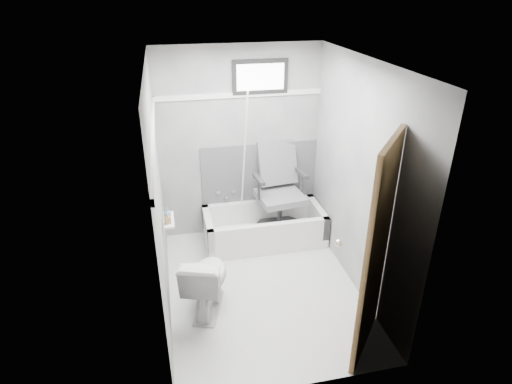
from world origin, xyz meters
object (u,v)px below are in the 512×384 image
object	(u,v)px
toilet	(207,281)
soap_bottle_b	(167,212)
office_chair	(280,191)
soap_bottle_a	(167,219)
bathtub	(264,226)
door	(424,271)

from	to	relation	value
toilet	soap_bottle_b	size ratio (longest dim) A/B	7.36
office_chair	soap_bottle_a	world-z (taller)	office_chair
bathtub	soap_bottle_b	size ratio (longest dim) A/B	15.73
door	toilet	bearing A→B (deg)	145.97
toilet	soap_bottle_a	size ratio (longest dim) A/B	6.14
bathtub	office_chair	bearing A→B (deg)	7.38
office_chair	door	distance (m)	2.32
door	soap_bottle_b	bearing A→B (deg)	142.90
door	soap_bottle_b	world-z (taller)	door
toilet	soap_bottle_a	world-z (taller)	soap_bottle_a
toilet	door	distance (m)	2.04
bathtub	office_chair	xyz separation A→B (m)	(0.21, 0.03, 0.47)
soap_bottle_a	soap_bottle_b	world-z (taller)	soap_bottle_a
toilet	soap_bottle_a	distance (m)	0.74
door	soap_bottle_a	distance (m)	2.33
door	soap_bottle_b	size ratio (longest dim) A/B	20.98
toilet	soap_bottle_b	xyz separation A→B (m)	(-0.32, 0.37, 0.61)
soap_bottle_b	office_chair	bearing A→B (deg)	29.64
bathtub	soap_bottle_b	distance (m)	1.58
office_chair	soap_bottle_a	distance (m)	1.69
office_chair	bathtub	bearing A→B (deg)	-179.66
office_chair	soap_bottle_b	bearing A→B (deg)	-157.40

